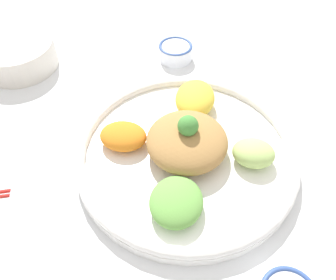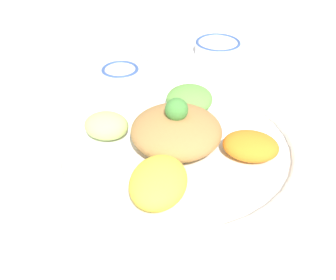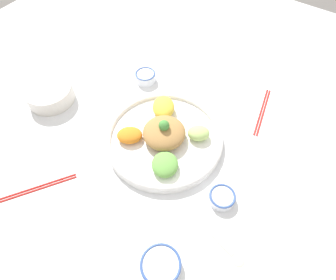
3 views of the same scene
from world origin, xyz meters
The scene contains 9 objects.
ground_plane centered at (0.00, 0.00, 0.00)m, with size 2.40×2.40×0.00m, color white.
salad_platter centered at (0.02, -0.02, 0.03)m, with size 0.42×0.42×0.11m.
sauce_bowl_red centered at (0.23, 0.22, 0.02)m, with size 0.09×0.09×0.04m.
rice_bowl_blue centered at (-0.34, -0.26, 0.02)m, with size 0.11×0.11×0.03m.
sauce_bowl_dark centered at (-0.07, -0.30, 0.02)m, with size 0.08×0.08×0.03m.
side_serving_bowl centered at (-0.07, 0.47, 0.04)m, with size 0.18×0.18×0.06m.
chopsticks_pair_near centered at (-0.37, 0.21, 0.00)m, with size 0.21×0.15×0.01m.
chopsticks_pair_far centered at (0.35, -0.26, 0.00)m, with size 0.25×0.07×0.01m.
serving_spoon_main centered at (-0.20, -0.40, 0.00)m, with size 0.05×0.12×0.01m.
Camera 3 is at (-0.45, -0.36, 0.84)m, focal length 30.00 mm.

